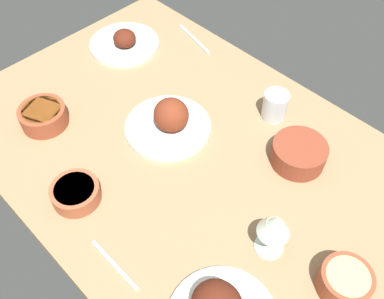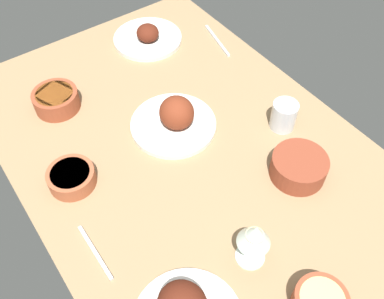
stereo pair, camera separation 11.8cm
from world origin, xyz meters
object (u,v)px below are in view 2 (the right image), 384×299
(bowl_soup, at_px, (56,100))
(wine_glass, at_px, (255,237))
(water_tumbler, at_px, (284,115))
(spoon_loose, at_px, (95,252))
(fork_loose, at_px, (217,40))
(plate_near_viewer, at_px, (148,37))
(bowl_sauce, at_px, (71,177))
(bowl_onions, at_px, (299,166))
(plate_far_side, at_px, (175,119))

(bowl_soup, xyz_separation_m, wine_glass, (0.72, 0.15, 0.07))
(water_tumbler, relative_size, spoon_loose, 0.53)
(spoon_loose, bearing_deg, wine_glass, 52.97)
(water_tumbler, bearing_deg, spoon_loose, -86.29)
(bowl_soup, height_order, spoon_loose, bowl_soup)
(wine_glass, relative_size, fork_loose, 0.74)
(plate_near_viewer, bearing_deg, wine_glass, -16.21)
(bowl_sauce, distance_m, water_tumbler, 0.62)
(bowl_onions, distance_m, wine_glass, 0.29)
(plate_far_side, xyz_separation_m, spoon_loose, (0.22, -0.38, -0.03))
(bowl_soup, xyz_separation_m, spoon_loose, (0.50, -0.14, -0.03))
(bowl_sauce, xyz_separation_m, water_tumbler, (0.17, 0.59, 0.02))
(plate_near_viewer, bearing_deg, bowl_sauce, -50.39)
(bowl_sauce, distance_m, fork_loose, 0.73)
(wine_glass, bearing_deg, plate_far_side, 168.45)
(wine_glass, distance_m, spoon_loose, 0.38)
(bowl_onions, xyz_separation_m, spoon_loose, (-0.11, -0.55, -0.03))
(plate_far_side, relative_size, wine_glass, 1.80)
(bowl_sauce, height_order, fork_loose, bowl_sauce)
(bowl_soup, bearing_deg, bowl_onions, 34.07)
(plate_near_viewer, height_order, bowl_sauce, plate_near_viewer)
(plate_far_side, xyz_separation_m, bowl_sauce, (0.01, -0.33, -0.01))
(bowl_onions, bearing_deg, fork_loose, 162.53)
(bowl_soup, distance_m, wine_glass, 0.74)
(wine_glass, xyz_separation_m, spoon_loose, (-0.22, -0.29, -0.10))
(bowl_onions, relative_size, spoon_loose, 0.91)
(bowl_soup, xyz_separation_m, water_tumbler, (0.46, 0.50, 0.01))
(plate_near_viewer, xyz_separation_m, bowl_soup, (0.12, -0.40, 0.01))
(fork_loose, bearing_deg, plate_far_side, 138.17)
(bowl_soup, height_order, fork_loose, bowl_soup)
(bowl_soup, bearing_deg, water_tumbler, 47.66)
(bowl_sauce, xyz_separation_m, fork_loose, (-0.26, 0.69, -0.02))
(plate_near_viewer, bearing_deg, spoon_loose, -40.84)
(wine_glass, relative_size, water_tumbler, 1.61)
(water_tumbler, bearing_deg, plate_near_viewer, -169.72)
(bowl_soup, bearing_deg, spoon_loose, -15.13)
(wine_glass, distance_m, water_tumbler, 0.44)
(bowl_soup, relative_size, wine_glass, 0.97)
(plate_far_side, bearing_deg, water_tumbler, 55.10)
(plate_near_viewer, relative_size, water_tumbler, 2.78)
(bowl_sauce, relative_size, bowl_onions, 0.84)
(plate_near_viewer, bearing_deg, bowl_onions, 1.20)
(wine_glass, height_order, water_tumbler, wine_glass)
(plate_far_side, xyz_separation_m, water_tumbler, (0.18, 0.26, 0.01))
(bowl_onions, xyz_separation_m, wine_glass, (0.11, -0.26, 0.06))
(plate_far_side, relative_size, spoon_loose, 1.54)
(bowl_onions, height_order, wine_glass, wine_glass)
(plate_far_side, relative_size, bowl_soup, 1.84)
(bowl_soup, height_order, water_tumbler, water_tumbler)
(fork_loose, relative_size, spoon_loose, 1.15)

